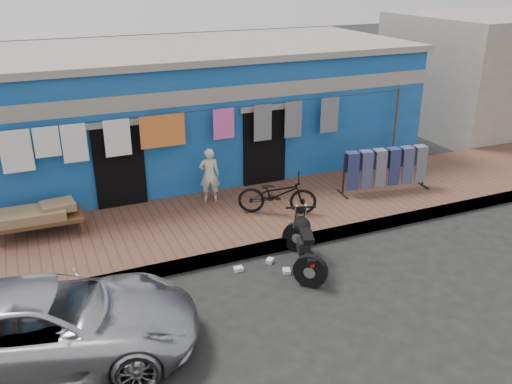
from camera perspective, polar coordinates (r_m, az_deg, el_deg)
name	(u,v)px	position (r m, az deg, el deg)	size (l,w,h in m)	color
ground	(302,294)	(9.58, 4.86, -10.63)	(80.00, 80.00, 0.00)	black
sidewalk	(238,219)	(11.89, -1.93, -2.86)	(28.00, 3.00, 0.25)	brown
curb	(265,248)	(10.70, 0.97, -5.92)	(28.00, 0.10, 0.25)	gray
building	(183,109)	(14.95, -7.74, 8.66)	(12.20, 5.20, 3.36)	#124B98
neighbor_right	(491,72)	(20.73, 23.47, 11.53)	(6.00, 5.00, 3.80)	#9E9384
clothesline	(182,134)	(12.17, -7.76, 6.04)	(10.06, 0.06, 2.10)	brown
car	(47,323)	(8.36, -21.11, -12.78)	(1.97, 4.33, 1.22)	#BABABF
seated_person	(209,175)	(12.33, -4.92, 1.81)	(0.45, 0.30, 1.25)	beige
bicycle	(277,190)	(11.68, 2.25, 0.23)	(0.60, 1.69, 1.09)	black
motorcycle	(304,243)	(10.08, 5.09, -5.32)	(1.06, 1.74, 1.06)	black
charpoy	(40,220)	(11.69, -21.75, -2.80)	(1.76, 0.88, 0.59)	brown
jeans_rack	(385,169)	(13.24, 13.44, 2.34)	(2.29, 0.75, 1.08)	black
litter_a	(239,269)	(10.19, -1.85, -8.10)	(0.17, 0.13, 0.07)	silver
litter_b	(270,261)	(10.45, 1.48, -7.24)	(0.15, 0.12, 0.08)	silver
litter_c	(287,271)	(10.14, 3.25, -8.31)	(0.17, 0.14, 0.07)	silver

